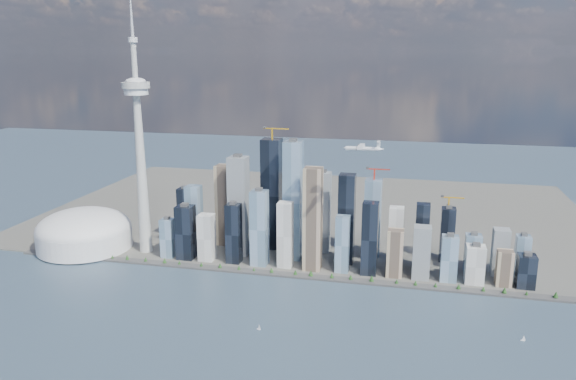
% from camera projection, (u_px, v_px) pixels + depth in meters
% --- Properties ---
extents(ground, '(4000.00, 4000.00, 0.00)m').
position_uv_depth(ground, '(234.00, 337.00, 850.65)').
color(ground, '#2E4351').
rests_on(ground, ground).
extents(seawall, '(1100.00, 22.00, 4.00)m').
position_uv_depth(seawall, '(274.00, 274.00, 1086.69)').
color(seawall, '#383838').
rests_on(seawall, ground).
extents(land, '(1400.00, 900.00, 3.00)m').
position_uv_depth(land, '(315.00, 211.00, 1512.56)').
color(land, '#4C4C47').
rests_on(land, ground).
extents(shoreline_trees, '(960.53, 7.20, 8.80)m').
position_uv_depth(shoreline_trees, '(274.00, 270.00, 1085.07)').
color(shoreline_trees, '#3F2D1E').
rests_on(shoreline_trees, seawall).
extents(skyscraper_cluster, '(736.00, 142.00, 265.45)m').
position_uv_depth(skyscraper_cluster, '(313.00, 223.00, 1136.54)').
color(skyscraper_cluster, black).
rests_on(skyscraper_cluster, land).
extents(needle_tower, '(56.00, 56.00, 550.50)m').
position_uv_depth(needle_tower, '(140.00, 144.00, 1152.45)').
color(needle_tower, '#A7A7A2').
rests_on(needle_tower, land).
extents(dome_stadium, '(200.00, 200.00, 86.00)m').
position_uv_depth(dome_stadium, '(84.00, 232.00, 1220.57)').
color(dome_stadium, white).
rests_on(dome_stadium, land).
extents(airplane, '(70.10, 61.85, 17.15)m').
position_uv_depth(airplane, '(363.00, 148.00, 969.07)').
color(airplane, white).
rests_on(airplane, ground).
extents(sailboat_west, '(7.09, 3.83, 9.95)m').
position_uv_depth(sailboat_west, '(259.00, 328.00, 871.61)').
color(sailboat_west, white).
rests_on(sailboat_west, ground).
extents(sailboat_east, '(7.16, 2.67, 9.88)m').
position_uv_depth(sailboat_east, '(523.00, 339.00, 838.00)').
color(sailboat_east, white).
rests_on(sailboat_east, ground).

